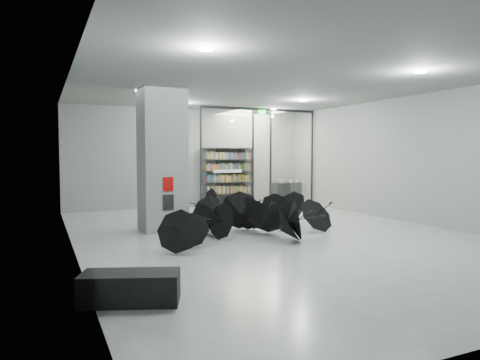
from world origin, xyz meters
name	(u,v)px	position (x,y,z in m)	size (l,w,h in m)	color
room	(274,128)	(0.00, 0.00, 2.84)	(14.00, 14.02, 4.01)	gray
column	(162,160)	(-2.50, 2.00, 2.00)	(1.20, 1.20, 4.00)	slate
fire_cabinet	(168,184)	(-2.50, 1.38, 1.35)	(0.28, 0.04, 0.38)	#A50A07
info_panel	(168,202)	(-2.50, 1.38, 0.85)	(0.30, 0.03, 0.42)	black
exit_sign	(262,112)	(2.40, 5.30, 3.82)	(0.30, 0.06, 0.15)	#0CE533
glass_partition	(259,154)	(2.39, 5.50, 2.18)	(5.06, 0.08, 4.00)	silver
bench	(130,288)	(-4.50, -3.86, 0.23)	(1.40, 0.60, 0.45)	black
bookshelf	(228,177)	(1.55, 6.75, 1.21)	(2.20, 0.44, 2.42)	black
shop_counter	(289,193)	(4.43, 6.61, 0.45)	(1.49, 0.60, 0.90)	black
umbrella_cluster	(251,222)	(-0.44, 0.48, 0.31)	(5.55, 4.56, 1.28)	black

